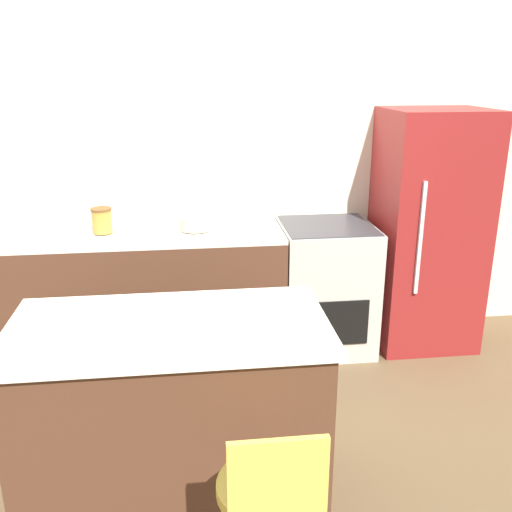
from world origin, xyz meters
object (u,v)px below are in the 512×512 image
object	(u,v)px
refrigerator	(428,231)
mixing_bowl	(195,223)
oven_range	(325,287)
kettle	(65,221)

from	to	relation	value
refrigerator	mixing_bowl	xyz separation A→B (m)	(-1.66, -0.01, 0.12)
oven_range	kettle	bearing A→B (deg)	-179.91
refrigerator	mixing_bowl	world-z (taller)	refrigerator
oven_range	refrigerator	distance (m)	0.84
oven_range	mixing_bowl	xyz separation A→B (m)	(-0.92, -0.00, 0.51)
oven_range	refrigerator	size ratio (longest dim) A/B	0.54
oven_range	mixing_bowl	distance (m)	1.05
refrigerator	mixing_bowl	size ratio (longest dim) A/B	8.15
refrigerator	kettle	xyz separation A→B (m)	(-2.52, -0.01, 0.16)
mixing_bowl	refrigerator	bearing A→B (deg)	0.40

